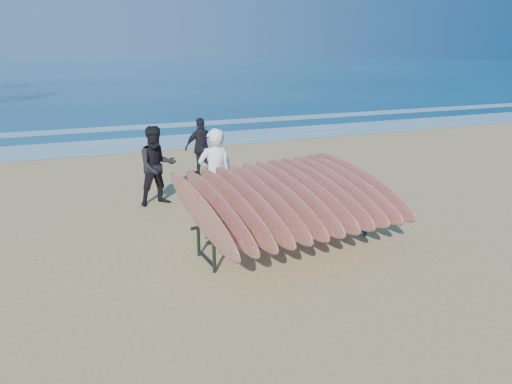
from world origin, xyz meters
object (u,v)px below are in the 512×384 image
person_white (215,175)px  surfboard_rack (287,197)px  person_dark_b (202,147)px  person_dark_a (157,166)px

person_white → surfboard_rack: bearing=114.9°
surfboard_rack → person_dark_b: 4.83m
surfboard_rack → person_white: size_ratio=1.93×
person_white → person_dark_a: person_white is taller
person_dark_b → person_white: bearing=77.0°
person_dark_a → surfboard_rack: bearing=-68.8°
surfboard_rack → person_white: person_white is taller
surfboard_rack → person_white: (-0.77, 1.66, 0.03)m
person_white → person_dark_b: person_white is taller
person_white → person_dark_b: bearing=-99.6°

